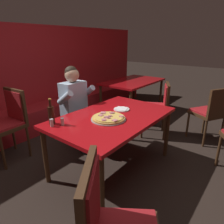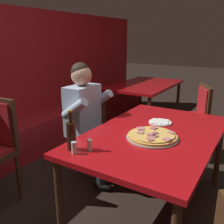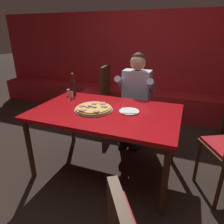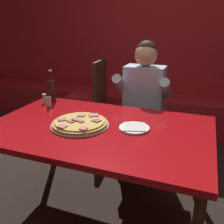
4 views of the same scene
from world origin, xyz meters
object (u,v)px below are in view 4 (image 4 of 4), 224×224
(main_dining_table, at_px, (98,135))
(shaker_red_pepper_flakes, at_px, (45,99))
(pizza, at_px, (80,123))
(plate_white_paper, at_px, (134,128))
(diner_seated_blue_shirt, at_px, (142,102))
(dining_chair_far_right, at_px, (91,92))
(beer_bottle, at_px, (52,90))
(shaker_oregano, at_px, (49,102))

(main_dining_table, bearing_deg, shaker_red_pepper_flakes, 154.55)
(pizza, relative_size, plate_white_paper, 1.96)
(main_dining_table, height_order, plate_white_paper, plate_white_paper)
(shaker_red_pepper_flakes, bearing_deg, pizza, -33.14)
(diner_seated_blue_shirt, distance_m, dining_chair_far_right, 0.96)
(beer_bottle, bearing_deg, dining_chair_far_right, 93.14)
(main_dining_table, height_order, dining_chair_far_right, dining_chair_far_right)
(shaker_oregano, bearing_deg, shaker_red_pepper_flakes, 145.44)
(shaker_red_pepper_flakes, height_order, dining_chair_far_right, dining_chair_far_right)
(shaker_red_pepper_flakes, height_order, shaker_oregano, same)
(main_dining_table, xyz_separation_m, pizza, (-0.13, -0.04, 0.09))
(main_dining_table, distance_m, shaker_red_pepper_flakes, 0.74)
(main_dining_table, distance_m, diner_seated_blue_shirt, 0.78)
(plate_white_paper, relative_size, shaker_red_pepper_flakes, 2.44)
(beer_bottle, bearing_deg, shaker_oregano, -68.69)
(shaker_oregano, distance_m, dining_chair_far_right, 1.08)
(plate_white_paper, height_order, dining_chair_far_right, dining_chair_far_right)
(plate_white_paper, xyz_separation_m, diner_seated_blue_shirt, (-0.13, 0.72, -0.05))
(beer_bottle, distance_m, dining_chair_far_right, 0.97)
(shaker_red_pepper_flakes, distance_m, shaker_oregano, 0.11)
(main_dining_table, bearing_deg, shaker_oregano, 156.17)
(shaker_oregano, bearing_deg, dining_chair_far_right, 95.35)
(pizza, bearing_deg, diner_seated_blue_shirt, 72.87)
(shaker_oregano, distance_m, diner_seated_blue_shirt, 0.87)
(shaker_oregano, bearing_deg, main_dining_table, -23.83)
(shaker_oregano, relative_size, dining_chair_far_right, 0.09)
(main_dining_table, height_order, beer_bottle, beer_bottle)
(plate_white_paper, xyz_separation_m, beer_bottle, (-0.87, 0.33, 0.10))
(main_dining_table, height_order, shaker_oregano, shaker_oregano)
(dining_chair_far_right, bearing_deg, shaker_red_pepper_flakes, -89.62)
(shaker_red_pepper_flakes, distance_m, dining_chair_far_right, 1.01)
(plate_white_paper, xyz_separation_m, dining_chair_far_right, (-0.92, 1.26, -0.16))
(plate_white_paper, bearing_deg, main_dining_table, -170.00)
(beer_bottle, relative_size, diner_seated_blue_shirt, 0.23)
(beer_bottle, xyz_separation_m, shaker_oregano, (0.05, -0.12, -0.07))
(main_dining_table, height_order, shaker_red_pepper_flakes, shaker_red_pepper_flakes)
(beer_bottle, bearing_deg, pizza, -39.73)
(main_dining_table, xyz_separation_m, shaker_red_pepper_flakes, (-0.66, 0.31, 0.11))
(diner_seated_blue_shirt, relative_size, dining_chair_far_right, 1.28)
(beer_bottle, relative_size, dining_chair_far_right, 0.29)
(main_dining_table, xyz_separation_m, beer_bottle, (-0.62, 0.37, 0.18))
(plate_white_paper, height_order, beer_bottle, beer_bottle)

